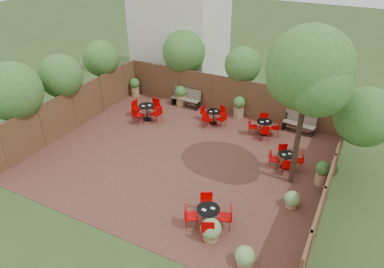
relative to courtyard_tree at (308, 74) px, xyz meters
The scene contains 13 objects.
ground 6.43m from the courtyard_tree, behind, with size 80.00×80.00×0.00m, color #354F23.
courtyard_paving 6.42m from the courtyard_tree, behind, with size 12.00×10.00×0.02m, color #3B1C18.
fence_back 7.33m from the courtyard_tree, 135.32° to the left, with size 12.00×0.08×2.00m, color #55361F.
fence_left 11.15m from the courtyard_tree, behind, with size 0.08×10.00×2.00m, color #55361F.
fence_right 3.78m from the courtyard_tree, 18.19° to the right, with size 0.08×10.00×2.00m, color #55361F.
neighbour_building 11.81m from the courtyard_tree, 140.33° to the left, with size 5.00×4.00×8.00m, color silver.
overhang_foliage 6.83m from the courtyard_tree, 161.32° to the left, with size 15.67×10.73×2.50m.
courtyard_tree is the anchor object (origin of this frame).
park_bench_left 8.95m from the courtyard_tree, 148.78° to the left, with size 1.64×0.55×1.01m.
park_bench_right 5.79m from the courtyard_tree, 99.05° to the left, with size 1.59×0.69×0.96m.
bistro_tables 5.60m from the courtyard_tree, 166.77° to the left, with size 9.01×8.29×0.93m.
planters 7.34m from the courtyard_tree, 147.11° to the left, with size 11.87×4.43×1.16m.
low_shrubs 5.49m from the courtyard_tree, 100.31° to the right, with size 2.56×3.78×0.74m.
Camera 1 is at (6.36, -11.28, 8.70)m, focal length 33.52 mm.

